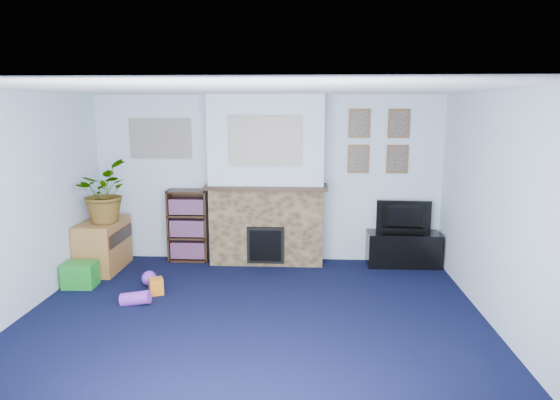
# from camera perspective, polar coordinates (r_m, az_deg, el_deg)

# --- Properties ---
(floor) EXTENTS (5.00, 4.50, 0.01)m
(floor) POSITION_cam_1_polar(r_m,az_deg,el_deg) (5.42, -3.30, -13.75)
(floor) COLOR black
(floor) RESTS_ON ground
(ceiling) EXTENTS (5.00, 4.50, 0.01)m
(ceiling) POSITION_cam_1_polar(r_m,az_deg,el_deg) (4.94, -3.61, 12.51)
(ceiling) COLOR white
(ceiling) RESTS_ON wall_back
(wall_back) EXTENTS (5.00, 0.04, 2.40)m
(wall_back) POSITION_cam_1_polar(r_m,az_deg,el_deg) (7.25, -1.43, 2.43)
(wall_back) COLOR silver
(wall_back) RESTS_ON ground
(wall_front) EXTENTS (5.00, 0.04, 2.40)m
(wall_front) POSITION_cam_1_polar(r_m,az_deg,el_deg) (2.91, -8.57, -10.41)
(wall_front) COLOR silver
(wall_front) RESTS_ON ground
(wall_left) EXTENTS (0.04, 4.50, 2.40)m
(wall_left) POSITION_cam_1_polar(r_m,az_deg,el_deg) (5.88, -28.44, -0.82)
(wall_left) COLOR silver
(wall_left) RESTS_ON ground
(wall_right) EXTENTS (0.04, 4.50, 2.40)m
(wall_right) POSITION_cam_1_polar(r_m,az_deg,el_deg) (5.37, 24.10, -1.43)
(wall_right) COLOR silver
(wall_right) RESTS_ON ground
(chimney_breast) EXTENTS (1.72, 0.50, 2.40)m
(chimney_breast) POSITION_cam_1_polar(r_m,az_deg,el_deg) (7.05, -1.56, 2.06)
(chimney_breast) COLOR brown
(chimney_breast) RESTS_ON ground
(collage_main) EXTENTS (1.00, 0.03, 0.68)m
(collage_main) POSITION_cam_1_polar(r_m,az_deg,el_deg) (6.78, -1.73, 6.78)
(collage_main) COLOR gray
(collage_main) RESTS_ON chimney_breast
(collage_left) EXTENTS (0.90, 0.03, 0.58)m
(collage_left) POSITION_cam_1_polar(r_m,az_deg,el_deg) (7.46, -13.50, 6.85)
(collage_left) COLOR gray
(collage_left) RESTS_ON wall_back
(portrait_tl) EXTENTS (0.30, 0.03, 0.40)m
(portrait_tl) POSITION_cam_1_polar(r_m,az_deg,el_deg) (7.18, 9.05, 8.63)
(portrait_tl) COLOR brown
(portrait_tl) RESTS_ON wall_back
(portrait_tr) EXTENTS (0.30, 0.03, 0.40)m
(portrait_tr) POSITION_cam_1_polar(r_m,az_deg,el_deg) (7.25, 13.43, 8.49)
(portrait_tr) COLOR brown
(portrait_tr) RESTS_ON wall_back
(portrait_bl) EXTENTS (0.30, 0.03, 0.40)m
(portrait_bl) POSITION_cam_1_polar(r_m,az_deg,el_deg) (7.21, 8.94, 4.65)
(portrait_bl) COLOR brown
(portrait_bl) RESTS_ON wall_back
(portrait_br) EXTENTS (0.30, 0.03, 0.40)m
(portrait_br) POSITION_cam_1_polar(r_m,az_deg,el_deg) (7.29, 13.26, 4.56)
(portrait_br) COLOR brown
(portrait_br) RESTS_ON wall_back
(tv_stand) EXTENTS (1.01, 0.43, 0.48)m
(tv_stand) POSITION_cam_1_polar(r_m,az_deg,el_deg) (7.35, 13.87, -5.55)
(tv_stand) COLOR black
(tv_stand) RESTS_ON ground
(television) EXTENTS (0.77, 0.14, 0.44)m
(television) POSITION_cam_1_polar(r_m,az_deg,el_deg) (7.25, 14.01, -1.90)
(television) COLOR black
(television) RESTS_ON tv_stand
(bookshelf) EXTENTS (0.58, 0.28, 1.05)m
(bookshelf) POSITION_cam_1_polar(r_m,az_deg,el_deg) (7.43, -10.40, -3.05)
(bookshelf) COLOR black
(bookshelf) RESTS_ON ground
(sideboard) EXTENTS (0.49, 0.89, 0.69)m
(sideboard) POSITION_cam_1_polar(r_m,az_deg,el_deg) (7.36, -19.54, -4.84)
(sideboard) COLOR #9A6631
(sideboard) RESTS_ON ground
(potted_plant) EXTENTS (0.88, 0.93, 0.83)m
(potted_plant) POSITION_cam_1_polar(r_m,az_deg,el_deg) (7.14, -19.69, 0.87)
(potted_plant) COLOR #26661E
(potted_plant) RESTS_ON sideboard
(mantel_clock) EXTENTS (0.11, 0.06, 0.15)m
(mantel_clock) POSITION_cam_1_polar(r_m,az_deg,el_deg) (7.01, -1.95, 2.30)
(mantel_clock) COLOR gold
(mantel_clock) RESTS_ON chimney_breast
(mantel_candle) EXTENTS (0.05, 0.05, 0.16)m
(mantel_candle) POSITION_cam_1_polar(r_m,az_deg,el_deg) (6.99, 0.41, 2.36)
(mantel_candle) COLOR #B2BFC6
(mantel_candle) RESTS_ON chimney_breast
(mantel_teddy) EXTENTS (0.13, 0.13, 0.13)m
(mantel_teddy) POSITION_cam_1_polar(r_m,az_deg,el_deg) (7.06, -5.70, 2.28)
(mantel_teddy) COLOR slate
(mantel_teddy) RESTS_ON chimney_breast
(mantel_can) EXTENTS (0.05, 0.05, 0.11)m
(mantel_can) POSITION_cam_1_polar(r_m,az_deg,el_deg) (6.98, 4.42, 2.16)
(mantel_can) COLOR orange
(mantel_can) RESTS_ON chimney_breast
(green_crate) EXTENTS (0.40, 0.33, 0.31)m
(green_crate) POSITION_cam_1_polar(r_m,az_deg,el_deg) (6.82, -21.84, -8.04)
(green_crate) COLOR #198C26
(green_crate) RESTS_ON ground
(toy_ball) EXTENTS (0.19, 0.19, 0.19)m
(toy_ball) POSITION_cam_1_polar(r_m,az_deg,el_deg) (6.61, -14.73, -8.68)
(toy_ball) COLOR purple
(toy_ball) RESTS_ON ground
(toy_block) EXTENTS (0.21, 0.21, 0.19)m
(toy_block) POSITION_cam_1_polar(r_m,az_deg,el_deg) (6.29, -13.98, -9.43)
(toy_block) COLOR orange
(toy_block) RESTS_ON ground
(toy_tube) EXTENTS (0.35, 0.15, 0.20)m
(toy_tube) POSITION_cam_1_polar(r_m,az_deg,el_deg) (6.06, -16.18, -10.75)
(toy_tube) COLOR purple
(toy_tube) RESTS_ON ground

